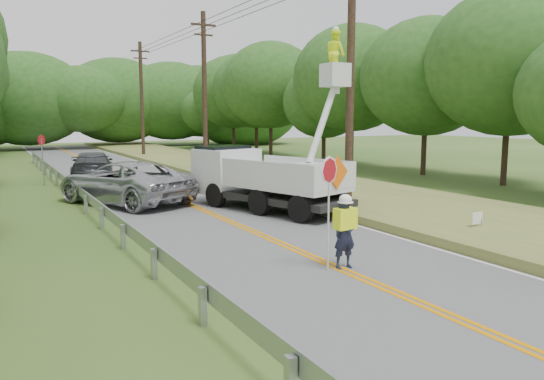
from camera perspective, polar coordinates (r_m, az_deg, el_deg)
ground at (r=10.86m, az=15.68°, el=-11.81°), size 140.00×140.00×0.00m
road at (r=22.73m, az=-9.70°, el=-1.24°), size 7.20×96.00×0.03m
guardrail at (r=22.59m, az=-20.17°, el=-0.29°), size 0.18×48.00×0.77m
utility_poles at (r=27.22m, az=-1.89°, el=11.48°), size 1.60×43.30×10.00m
tall_grass_verge at (r=25.86m, az=5.34°, el=0.27°), size 7.00×96.00×0.30m
treeline_right at (r=39.11m, az=7.49°, el=11.30°), size 10.26×53.36×10.20m
treeline_horizon at (r=64.08m, az=-20.67°, el=9.20°), size 57.55×14.77×11.94m
flagger at (r=12.58m, az=7.88°, el=-4.17°), size 1.07×0.41×2.71m
bucket_truck at (r=20.80m, az=-1.65°, el=2.24°), size 4.54×7.23×6.74m
suv_silver at (r=22.65m, az=-15.74°, el=0.82°), size 5.32×7.00×1.77m
suv_darkgrey at (r=31.81m, az=-18.92°, el=2.52°), size 3.27×5.80×1.59m
stop_sign_permanent at (r=29.85m, az=-23.73°, el=3.83°), size 0.41×0.43×2.68m
yard_sign at (r=17.13m, az=21.41°, el=-2.95°), size 0.51×0.09×0.74m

